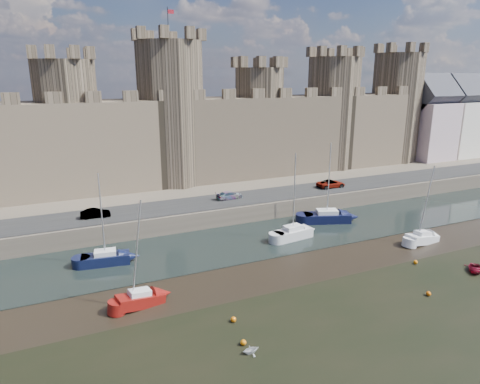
# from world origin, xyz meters

# --- Properties ---
(ground) EXTENTS (160.00, 160.00, 0.00)m
(ground) POSITION_xyz_m (0.00, 0.00, 0.00)
(ground) COLOR black
(ground) RESTS_ON ground
(water_channel) EXTENTS (160.00, 12.00, 0.08)m
(water_channel) POSITION_xyz_m (0.00, 24.00, 0.04)
(water_channel) COLOR black
(water_channel) RESTS_ON ground
(quay) EXTENTS (160.00, 60.00, 2.50)m
(quay) POSITION_xyz_m (0.00, 60.00, 1.25)
(quay) COLOR #4C443A
(quay) RESTS_ON ground
(road) EXTENTS (160.00, 7.00, 0.10)m
(road) POSITION_xyz_m (0.00, 34.00, 2.55)
(road) COLOR black
(road) RESTS_ON quay
(castle) EXTENTS (108.50, 11.00, 29.00)m
(castle) POSITION_xyz_m (-0.64, 48.00, 11.67)
(castle) COLOR #42382B
(castle) RESTS_ON quay
(townhouses) EXTENTS (35.50, 9.05, 18.13)m
(townhouses) POSITION_xyz_m (71.50, 46.00, 10.59)
(townhouses) COLOR beige
(townhouses) RESTS_ON quay
(car_1) EXTENTS (3.82, 1.57, 1.23)m
(car_1) POSITION_xyz_m (-12.54, 33.61, 3.12)
(car_1) COLOR gray
(car_1) RESTS_ON quay
(car_2) EXTENTS (4.26, 2.15, 1.19)m
(car_2) POSITION_xyz_m (6.58, 34.47, 3.09)
(car_2) COLOR gray
(car_2) RESTS_ON quay
(car_3) EXTENTS (4.79, 2.26, 1.32)m
(car_3) POSITION_xyz_m (24.25, 33.79, 3.16)
(car_3) COLOR gray
(car_3) RESTS_ON quay
(sailboat_1) EXTENTS (5.40, 2.72, 10.35)m
(sailboat_1) POSITION_xyz_m (-12.64, 24.15, 0.81)
(sailboat_1) COLOR black
(sailboat_1) RESTS_ON ground
(sailboat_2) EXTENTS (5.37, 2.64, 11.14)m
(sailboat_2) POSITION_xyz_m (10.28, 22.27, 0.87)
(sailboat_2) COLOR silver
(sailboat_2) RESTS_ON ground
(sailboat_3) EXTENTS (6.95, 4.57, 11.36)m
(sailboat_3) POSITION_xyz_m (18.01, 25.85, 0.86)
(sailboat_3) COLOR black
(sailboat_3) RESTS_ON ground
(sailboat_4) EXTENTS (4.56, 2.44, 10.11)m
(sailboat_4) POSITION_xyz_m (-10.90, 13.81, 0.74)
(sailboat_4) COLOR maroon
(sailboat_4) RESTS_ON ground
(sailboat_5) EXTENTS (4.73, 2.25, 9.87)m
(sailboat_5) POSITION_xyz_m (24.41, 14.57, 0.72)
(sailboat_5) COLOR silver
(sailboat_5) RESTS_ON ground
(dinghy_3) EXTENTS (1.36, 1.19, 0.69)m
(dinghy_3) POSITION_xyz_m (-4.65, 3.43, 0.35)
(dinghy_3) COLOR silver
(dinghy_3) RESTS_ON ground
(dinghy_4) EXTENTS (3.62, 3.54, 0.61)m
(dinghy_4) POSITION_xyz_m (23.35, 6.20, 0.31)
(dinghy_4) COLOR maroon
(dinghy_4) RESTS_ON ground
(buoy_0) EXTENTS (0.48, 0.48, 0.48)m
(buoy_0) POSITION_xyz_m (-4.72, 4.61, 0.24)
(buoy_0) COLOR #CC6A09
(buoy_0) RESTS_ON ground
(buoy_1) EXTENTS (0.49, 0.49, 0.49)m
(buoy_1) POSITION_xyz_m (-4.16, 7.89, 0.25)
(buoy_1) COLOR #D46509
(buoy_1) RESTS_ON ground
(buoy_3) EXTENTS (0.46, 0.46, 0.46)m
(buoy_3) POSITION_xyz_m (18.97, 10.24, 0.23)
(buoy_3) COLOR orange
(buoy_3) RESTS_ON ground
(buoy_5) EXTENTS (0.47, 0.47, 0.47)m
(buoy_5) POSITION_xyz_m (14.67, 4.40, 0.23)
(buoy_5) COLOR #D05B09
(buoy_5) RESTS_ON ground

